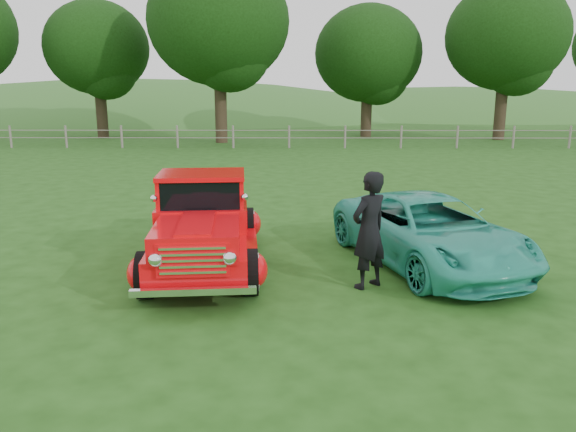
{
  "coord_description": "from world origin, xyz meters",
  "views": [
    {
      "loc": [
        0.19,
        -8.21,
        3.3
      ],
      "look_at": [
        0.11,
        1.2,
        1.1
      ],
      "focal_mm": 35.0,
      "sensor_mm": 36.0,
      "label": 1
    }
  ],
  "objects_px": {
    "tree_mid_east": "(507,36)",
    "tree_near_west": "(219,22)",
    "tree_near_east": "(368,54)",
    "teal_sedan": "(429,231)",
    "red_pickup": "(204,225)",
    "tree_mid_west": "(97,48)",
    "man": "(369,230)"
  },
  "relations": [
    {
      "from": "tree_near_east",
      "to": "tree_mid_east",
      "type": "distance_m",
      "value": 8.3
    },
    {
      "from": "tree_mid_east",
      "to": "teal_sedan",
      "type": "xyz_separation_m",
      "value": [
        -10.26,
        -25.1,
        -5.52
      ]
    },
    {
      "from": "tree_near_west",
      "to": "red_pickup",
      "type": "bearing_deg",
      "value": -83.72
    },
    {
      "from": "tree_mid_west",
      "to": "tree_near_east",
      "type": "distance_m",
      "value": 17.03
    },
    {
      "from": "tree_mid_west",
      "to": "tree_near_east",
      "type": "xyz_separation_m",
      "value": [
        17.0,
        1.0,
        -0.3
      ]
    },
    {
      "from": "teal_sedan",
      "to": "man",
      "type": "xyz_separation_m",
      "value": [
        -1.29,
        -1.2,
        0.33
      ]
    },
    {
      "from": "tree_mid_west",
      "to": "teal_sedan",
      "type": "distance_m",
      "value": 30.37
    },
    {
      "from": "tree_near_west",
      "to": "red_pickup",
      "type": "height_order",
      "value": "tree_near_west"
    },
    {
      "from": "tree_near_west",
      "to": "tree_near_east",
      "type": "distance_m",
      "value": 9.97
    },
    {
      "from": "tree_mid_west",
      "to": "man",
      "type": "height_order",
      "value": "tree_mid_west"
    },
    {
      "from": "tree_near_east",
      "to": "man",
      "type": "relative_size",
      "value": 4.25
    },
    {
      "from": "man",
      "to": "red_pickup",
      "type": "bearing_deg",
      "value": -59.6
    },
    {
      "from": "tree_mid_west",
      "to": "tree_near_east",
      "type": "relative_size",
      "value": 1.02
    },
    {
      "from": "tree_mid_west",
      "to": "man",
      "type": "distance_m",
      "value": 30.78
    },
    {
      "from": "tree_mid_east",
      "to": "tree_near_west",
      "type": "bearing_deg",
      "value": -173.29
    },
    {
      "from": "tree_near_east",
      "to": "man",
      "type": "xyz_separation_m",
      "value": [
        -3.55,
        -28.3,
        -4.27
      ]
    },
    {
      "from": "tree_mid_east",
      "to": "red_pickup",
      "type": "bearing_deg",
      "value": -119.77
    },
    {
      "from": "red_pickup",
      "to": "man",
      "type": "relative_size",
      "value": 2.61
    },
    {
      "from": "red_pickup",
      "to": "tree_near_east",
      "type": "bearing_deg",
      "value": 71.53
    },
    {
      "from": "tree_mid_east",
      "to": "red_pickup",
      "type": "distance_m",
      "value": 29.58
    },
    {
      "from": "tree_mid_west",
      "to": "tree_near_east",
      "type": "height_order",
      "value": "tree_mid_west"
    },
    {
      "from": "tree_near_east",
      "to": "tree_near_west",
      "type": "bearing_deg",
      "value": -156.04
    },
    {
      "from": "tree_mid_east",
      "to": "teal_sedan",
      "type": "bearing_deg",
      "value": -112.24
    },
    {
      "from": "tree_mid_west",
      "to": "red_pickup",
      "type": "relative_size",
      "value": 1.65
    },
    {
      "from": "tree_mid_west",
      "to": "tree_near_west",
      "type": "distance_m",
      "value": 8.63
    },
    {
      "from": "tree_near_west",
      "to": "tree_mid_west",
      "type": "bearing_deg",
      "value": 159.44
    },
    {
      "from": "tree_near_east",
      "to": "tree_mid_east",
      "type": "xyz_separation_m",
      "value": [
        8.0,
        -2.0,
        0.93
      ]
    },
    {
      "from": "tree_mid_east",
      "to": "red_pickup",
      "type": "xyz_separation_m",
      "value": [
        -14.44,
        -25.24,
        -5.38
      ]
    },
    {
      "from": "teal_sedan",
      "to": "man",
      "type": "bearing_deg",
      "value": -155.71
    },
    {
      "from": "tree_near_east",
      "to": "teal_sedan",
      "type": "height_order",
      "value": "tree_near_east"
    },
    {
      "from": "tree_mid_east",
      "to": "teal_sedan",
      "type": "height_order",
      "value": "tree_mid_east"
    },
    {
      "from": "tree_mid_west",
      "to": "tree_near_west",
      "type": "relative_size",
      "value": 0.81
    }
  ]
}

